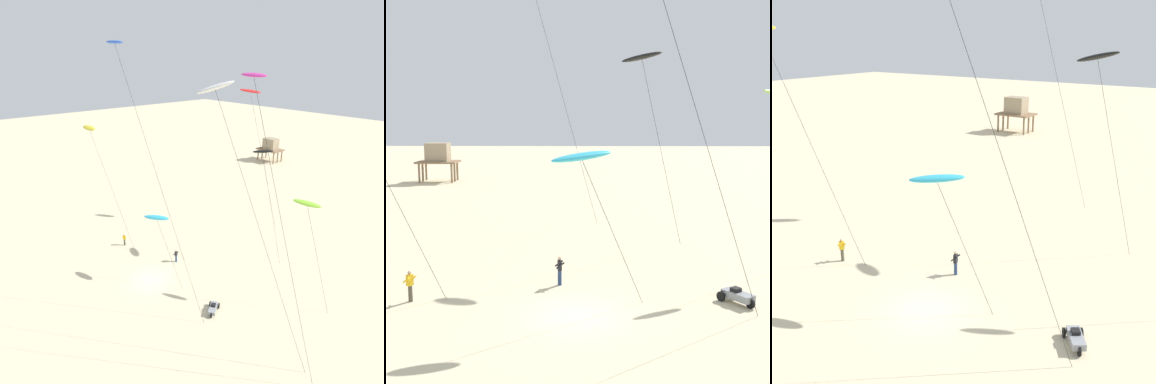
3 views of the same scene
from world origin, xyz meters
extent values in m
plane|color=beige|center=(0.00, 0.00, 0.00)|extent=(260.00, 260.00, 0.00)
ellipsoid|color=red|center=(-3.73, 20.10, 19.36)|extent=(2.89, 2.41, 0.86)
cylinder|color=#262626|center=(-1.13, 20.80, 9.62)|extent=(5.23, 1.43, 19.25)
ellipsoid|color=#33BFE0|center=(0.26, 0.94, 7.71)|extent=(3.23, 1.94, 0.79)
cylinder|color=#262626|center=(1.84, 1.37, 3.79)|extent=(3.19, 0.88, 7.58)
ellipsoid|color=#8CD833|center=(12.66, 9.37, 11.02)|extent=(2.62, 1.76, 0.80)
cylinder|color=#262626|center=(14.29, 9.81, 5.46)|extent=(3.29, 0.91, 10.92)
ellipsoid|color=white|center=(9.57, 0.07, 21.62)|extent=(2.80, 2.33, 1.23)
cylinder|color=#262626|center=(13.91, 1.24, 10.74)|extent=(8.70, 2.36, 21.49)
ellipsoid|color=yellow|center=(-13.14, 0.51, 15.41)|extent=(3.23, 0.92, 0.62)
cylinder|color=#262626|center=(-10.05, 1.34, 7.65)|extent=(6.20, 1.69, 15.32)
ellipsoid|color=#D8339E|center=(13.07, -0.07, 22.57)|extent=(1.97, 0.73, 0.41)
cylinder|color=#262626|center=(16.24, 0.79, 11.24)|extent=(6.37, 1.74, 22.49)
ellipsoid|color=black|center=(4.35, 13.11, 13.66)|extent=(2.90, 0.96, 1.02)
cylinder|color=#262626|center=(5.97, 13.55, 6.76)|extent=(3.27, 0.90, 13.53)
ellipsoid|color=blue|center=(0.05, -2.34, 24.78)|extent=(2.31, 0.88, 0.40)
cylinder|color=#262626|center=(4.46, -1.15, 12.34)|extent=(8.84, 2.40, 24.68)
cylinder|color=#4C4738|center=(-8.73, 1.76, 0.44)|extent=(0.22, 0.22, 0.88)
cube|color=gold|center=(-8.73, 1.76, 1.17)|extent=(0.36, 0.39, 0.58)
sphere|color=tan|center=(-8.73, 1.76, 1.57)|extent=(0.20, 0.20, 0.20)
cylinder|color=gold|center=(-8.85, 1.58, 1.22)|extent=(0.47, 0.36, 0.39)
cylinder|color=gold|center=(-8.60, 1.94, 1.22)|extent=(0.47, 0.36, 0.39)
cylinder|color=navy|center=(-1.03, 4.51, 0.44)|extent=(0.22, 0.22, 0.88)
cube|color=black|center=(-1.03, 4.51, 1.17)|extent=(0.27, 0.38, 0.58)
sphere|color=tan|center=(-1.03, 4.51, 1.57)|extent=(0.20, 0.20, 0.20)
cylinder|color=black|center=(-0.98, 4.30, 1.22)|extent=(0.51, 0.20, 0.39)
cylinder|color=black|center=(-1.08, 4.72, 1.22)|extent=(0.51, 0.20, 0.39)
cylinder|color=#846647|center=(-23.06, 47.97, 1.36)|extent=(0.28, 0.28, 2.72)
cylinder|color=#846647|center=(-18.46, 47.97, 1.36)|extent=(0.28, 0.28, 2.72)
cylinder|color=#846647|center=(-23.06, 51.23, 1.36)|extent=(0.28, 0.28, 2.72)
cylinder|color=#846647|center=(-18.46, 51.23, 1.36)|extent=(0.28, 0.28, 2.72)
cylinder|color=#846647|center=(-23.06, 49.60, 1.36)|extent=(0.28, 0.28, 2.72)
cylinder|color=#846647|center=(-18.46, 49.60, 1.36)|extent=(0.28, 0.28, 2.72)
cube|color=#846647|center=(-20.76, 49.60, 2.84)|extent=(5.75, 4.08, 0.24)
cube|color=#9E896B|center=(-20.76, 49.60, 4.26)|extent=(3.16, 2.45, 2.59)
cube|color=gray|center=(8.35, 1.72, 0.44)|extent=(1.53, 1.80, 0.36)
cube|color=black|center=(8.27, 1.85, 0.72)|extent=(0.61, 0.61, 0.20)
cylinder|color=black|center=(8.80, 1.05, 0.26)|extent=(0.39, 0.50, 0.52)
cylinder|color=black|center=(8.33, 2.57, 0.26)|extent=(0.39, 0.50, 0.52)
cylinder|color=black|center=(7.57, 2.07, 0.26)|extent=(0.39, 0.50, 0.52)
camera|label=1|loc=(27.25, -17.49, 23.54)|focal=31.57mm
camera|label=2|loc=(0.47, -24.07, 9.80)|focal=48.43mm
camera|label=3|loc=(15.25, -18.64, 15.10)|focal=44.92mm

